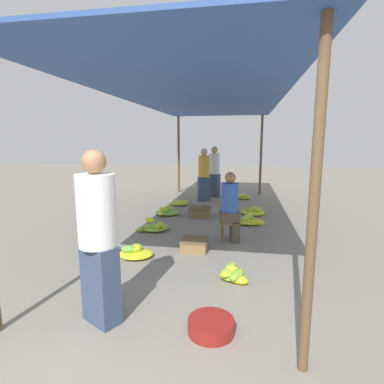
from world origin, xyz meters
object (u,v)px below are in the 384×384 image
at_px(banana_pile_right_0, 249,221).
at_px(shopper_walking_mid, 214,171).
at_px(vendor_seated, 231,206).
at_px(basin_black, 211,326).
at_px(stool, 229,225).
at_px(banana_pile_right_3, 233,275).
at_px(banana_pile_left_3, 180,203).
at_px(vendor_foreground, 98,236).
at_px(banana_pile_right_1, 253,211).
at_px(crate_near, 200,212).
at_px(banana_pile_left_2, 154,227).
at_px(banana_pile_left_1, 166,211).
at_px(shopper_walking_far, 204,174).
at_px(banana_pile_left_0, 134,252).
at_px(crate_mid, 195,245).
at_px(banana_pile_right_2, 243,197).

xyz_separation_m(banana_pile_right_0, shopper_walking_mid, (-1.10, 3.07, 0.78)).
xyz_separation_m(vendor_seated, basin_black, (-0.04, -2.75, -0.58)).
bearing_deg(banana_pile_right_0, stool, -106.70).
relative_size(vendor_seated, banana_pile_right_3, 2.69).
bearing_deg(banana_pile_left_3, vendor_foreground, -85.72).
xyz_separation_m(vendor_foreground, vendor_seated, (1.15, 2.76, -0.25)).
height_order(vendor_seated, banana_pile_right_1, vendor_seated).
relative_size(stool, vendor_seated, 0.29).
height_order(banana_pile_right_0, shopper_walking_mid, shopper_walking_mid).
distance_m(banana_pile_left_3, banana_pile_right_1, 2.18).
bearing_deg(banana_pile_right_0, crate_near, 157.17).
bearing_deg(crate_near, banana_pile_left_2, -119.00).
bearing_deg(shopper_walking_mid, vendor_seated, -80.10).
relative_size(banana_pile_left_1, shopper_walking_far, 0.48).
xyz_separation_m(banana_pile_left_0, crate_mid, (0.90, 0.45, 0.02)).
distance_m(banana_pile_right_1, crate_mid, 2.87).
height_order(banana_pile_right_1, shopper_walking_far, shopper_walking_far).
bearing_deg(banana_pile_left_3, stool, -61.72).
height_order(banana_pile_right_1, crate_near, crate_near).
relative_size(banana_pile_left_2, shopper_walking_far, 0.40).
relative_size(vendor_foreground, banana_pile_left_3, 3.05).
xyz_separation_m(basin_black, crate_mid, (-0.52, 2.14, 0.03)).
bearing_deg(vendor_seated, banana_pile_right_1, 77.76).
bearing_deg(vendor_seated, banana_pile_left_1, 134.54).
xyz_separation_m(banana_pile_right_1, crate_mid, (-1.01, -2.69, 0.02)).
height_order(banana_pile_left_0, crate_near, crate_near).
relative_size(vendor_foreground, banana_pile_left_2, 2.76).
xyz_separation_m(banana_pile_left_3, crate_near, (0.76, -1.19, 0.05)).
bearing_deg(banana_pile_right_0, banana_pile_left_3, 138.86).
height_order(vendor_seated, basin_black, vendor_seated).
relative_size(vendor_seated, banana_pile_right_1, 2.01).
relative_size(banana_pile_right_1, banana_pile_right_3, 1.34).
bearing_deg(crate_mid, stool, 48.57).
distance_m(banana_pile_left_3, shopper_walking_mid, 1.80).
bearing_deg(vendor_foreground, banana_pile_right_0, 69.36).
bearing_deg(stool, vendor_foreground, -112.31).
bearing_deg(basin_black, banana_pile_right_0, 84.49).
distance_m(banana_pile_left_1, banana_pile_right_3, 3.78).
height_order(vendor_foreground, crate_mid, vendor_foreground).
xyz_separation_m(vendor_foreground, banana_pile_right_3, (1.28, 1.14, -0.82)).
bearing_deg(basin_black, banana_pile_left_1, 110.24).
height_order(vendor_foreground, shopper_walking_far, vendor_foreground).
xyz_separation_m(vendor_seated, banana_pile_right_1, (0.45, 2.08, -0.57)).
distance_m(banana_pile_left_0, shopper_walking_mid, 5.46).
relative_size(crate_near, shopper_walking_far, 0.32).
height_order(banana_pile_left_1, shopper_walking_mid, shopper_walking_mid).
bearing_deg(vendor_foreground, shopper_walking_mid, 86.74).
bearing_deg(crate_near, banana_pile_right_0, -22.83).
bearing_deg(banana_pile_left_0, banana_pile_right_2, 71.99).
bearing_deg(stool, crate_mid, -131.43).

